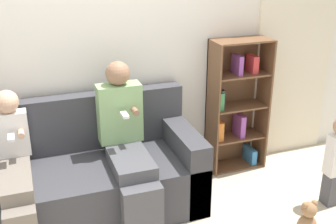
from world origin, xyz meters
name	(u,v)px	position (x,y,z in m)	size (l,w,h in m)	color
back_wall	(89,55)	(0.00, 0.98, 1.27)	(10.00, 0.06, 2.55)	silver
curtain_panel	(294,59)	(2.12, 0.93, 1.06)	(0.90, 0.04, 2.12)	beige
couch	(79,180)	(-0.24, 0.52, 0.32)	(2.06, 0.85, 0.97)	#38383D
adult_seated	(127,141)	(0.17, 0.43, 0.66)	(0.38, 0.82, 1.29)	#47474C
child_seated	(15,170)	(-0.72, 0.39, 0.58)	(0.27, 0.83, 1.13)	#70665B
bookshelf	(235,106)	(1.41, 0.83, 0.67)	(0.58, 0.29, 1.35)	brown
teddy_bear	(307,220)	(1.41, -0.43, 0.15)	(0.16, 0.14, 0.33)	#936B47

